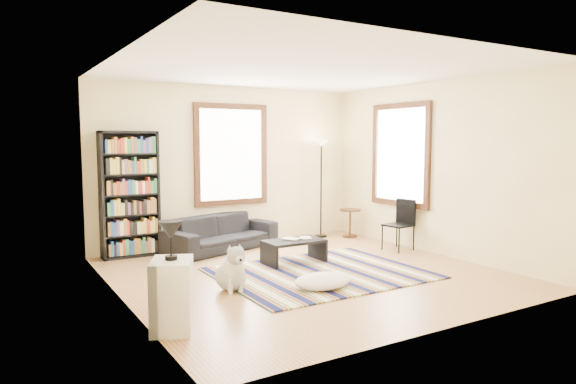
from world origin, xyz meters
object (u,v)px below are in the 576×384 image
sofa (221,233)px  dog (230,267)px  bookshelf (130,194)px  coffee_table (294,252)px  white_cabinet (172,295)px  floor_lamp (321,189)px  folding_chair (398,225)px  floor_cushion (323,281)px  side_table (350,223)px

sofa → dog: sofa is taller
sofa → bookshelf: 1.63m
coffee_table → white_cabinet: 3.00m
floor_lamp → dog: bearing=-141.6°
sofa → folding_chair: folding_chair is taller
folding_chair → sofa: bearing=140.4°
bookshelf → sofa: bearing=-10.6°
white_cabinet → dog: bearing=66.5°
coffee_table → white_cabinet: bearing=-144.9°
floor_cushion → folding_chair: folding_chair is taller
sofa → bookshelf: bearing=151.8°
sofa → coffee_table: bearing=-87.5°
coffee_table → white_cabinet: size_ratio=1.29×
side_table → dog: size_ratio=0.93×
bookshelf → side_table: 4.13m
floor_cushion → floor_lamp: size_ratio=0.40×
side_table → white_cabinet: white_cabinet is taller
side_table → white_cabinet: 5.41m
floor_cushion → floor_lamp: floor_lamp is taller
bookshelf → white_cabinet: size_ratio=2.86×
sofa → white_cabinet: 3.72m
sofa → white_cabinet: bearing=-138.5°
white_cabinet → bookshelf: bearing=107.0°
coffee_table → folding_chair: bearing=-2.9°
floor_lamp → folding_chair: floor_lamp is taller
white_cabinet → folding_chair: bearing=44.7°
side_table → dog: bearing=-149.2°
dog → folding_chair: bearing=15.5°
folding_chair → floor_cushion: bearing=-161.0°
coffee_table → dog: (-1.40, -0.78, 0.11)m
coffee_table → dog: size_ratio=1.55×
bookshelf → folding_chair: bearing=-24.8°
floor_cushion → floor_lamp: bearing=55.8°
dog → sofa: bearing=73.3°
coffee_table → floor_lamp: size_ratio=0.48×
sofa → dog: size_ratio=3.45×
coffee_table → floor_cushion: size_ratio=1.20×
side_table → dog: dog is taller
folding_chair → floor_lamp: bearing=96.5°
sofa → folding_chair: size_ratio=2.33×
side_table → folding_chair: folding_chair is taller
folding_chair → dog: folding_chair is taller
dog → white_cabinet: bearing=-134.0°
sofa → floor_lamp: 2.21m
side_table → coffee_table: bearing=-148.1°
sofa → white_cabinet: size_ratio=2.86×
floor_cushion → folding_chair: size_ratio=0.87×
floor_cushion → dog: size_ratio=1.29×
side_table → folding_chair: bearing=-92.1°
sofa → floor_cushion: 2.79m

